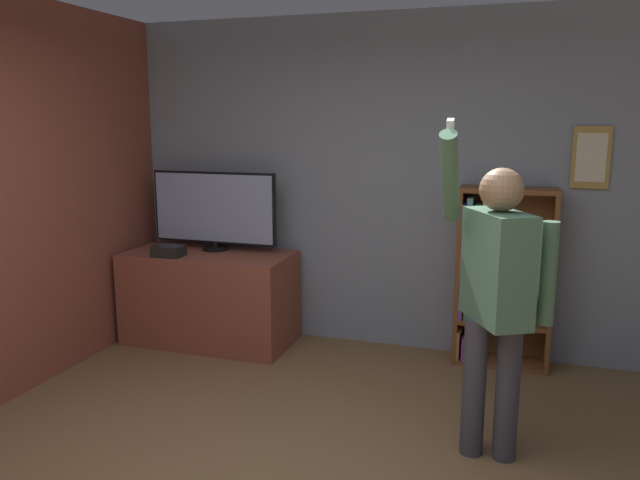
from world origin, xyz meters
TOP-DOWN VIEW (x-y plane):
  - wall_back at (0.01, 2.70)m, footprint 6.12×0.09m
  - wall_side_brick at (-2.09, 1.34)m, footprint 0.06×4.27m
  - tv_ledge at (-1.31, 2.27)m, footprint 1.39×0.68m
  - television at (-1.31, 2.40)m, footprint 1.11×0.22m
  - game_console at (-1.55, 2.06)m, footprint 0.24×0.17m
  - bookshelf at (1.01, 2.52)m, footprint 0.71×0.28m
  - person at (1.06, 1.09)m, footprint 0.60×0.56m

SIDE VIEW (x-z plane):
  - tv_ledge at x=-1.31m, z-range 0.00..0.77m
  - bookshelf at x=1.01m, z-range 0.01..1.38m
  - game_console at x=-1.55m, z-range 0.77..0.86m
  - person at x=1.06m, z-range 0.05..1.93m
  - television at x=-1.31m, z-range 0.79..1.46m
  - wall_side_brick at x=-2.09m, z-range 0.00..2.70m
  - wall_back at x=0.01m, z-range 0.00..2.70m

